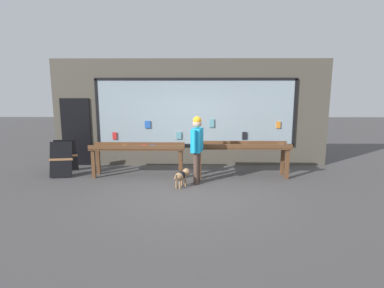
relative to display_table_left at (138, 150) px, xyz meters
name	(u,v)px	position (x,y,z in m)	size (l,w,h in m)	color
ground_plane	(189,188)	(1.42, -1.03, -0.72)	(40.00, 40.00, 0.00)	#474444
shopfront_facade	(190,113)	(1.39, 1.36, 0.91)	(8.50, 0.29, 3.28)	#4C473D
display_table_left	(138,150)	(0.00, 0.00, 0.00)	(2.53, 0.57, 0.90)	brown
display_table_right	(242,149)	(2.84, 0.00, 0.03)	(2.53, 0.60, 0.94)	brown
person_browsing	(197,144)	(1.61, -0.62, 0.28)	(0.33, 0.65, 1.70)	#4C382D
small_dog	(182,175)	(1.24, -0.92, -0.44)	(0.42, 0.54, 0.42)	#99724C
sandwich_board_sign	(64,157)	(-2.11, 0.16, -0.24)	(0.69, 0.90, 0.95)	black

